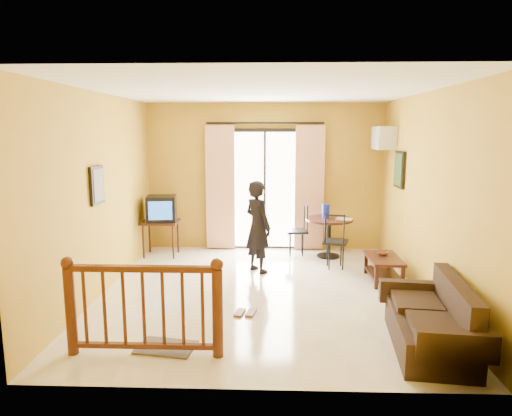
{
  "coord_description": "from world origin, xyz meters",
  "views": [
    {
      "loc": [
        0.14,
        -6.22,
        2.27
      ],
      "look_at": [
        -0.09,
        0.2,
        1.18
      ],
      "focal_mm": 32.0,
      "sensor_mm": 36.0,
      "label": 1
    }
  ],
  "objects_px": {
    "coffee_table": "(384,265)",
    "sofa": "(434,324)",
    "dining_table": "(329,227)",
    "television": "(162,208)",
    "standing_person": "(258,227)"
  },
  "relations": [
    {
      "from": "coffee_table",
      "to": "sofa",
      "type": "xyz_separation_m",
      "value": [
        -0.0,
        -2.2,
        0.02
      ]
    },
    {
      "from": "dining_table",
      "to": "coffee_table",
      "type": "bearing_deg",
      "value": -63.25
    },
    {
      "from": "television",
      "to": "dining_table",
      "type": "xyz_separation_m",
      "value": [
        3.04,
        0.01,
        -0.32
      ]
    },
    {
      "from": "television",
      "to": "dining_table",
      "type": "bearing_deg",
      "value": -7.62
    },
    {
      "from": "television",
      "to": "standing_person",
      "type": "bearing_deg",
      "value": -34.9
    },
    {
      "from": "standing_person",
      "to": "sofa",
      "type": "bearing_deg",
      "value": 175.49
    },
    {
      "from": "television",
      "to": "sofa",
      "type": "xyz_separation_m",
      "value": [
        3.72,
        -3.53,
        -0.61
      ]
    },
    {
      "from": "sofa",
      "to": "standing_person",
      "type": "height_order",
      "value": "standing_person"
    },
    {
      "from": "dining_table",
      "to": "coffee_table",
      "type": "height_order",
      "value": "dining_table"
    },
    {
      "from": "sofa",
      "to": "coffee_table",
      "type": "bearing_deg",
      "value": 96.35
    },
    {
      "from": "coffee_table",
      "to": "television",
      "type": "bearing_deg",
      "value": 160.38
    },
    {
      "from": "standing_person",
      "to": "coffee_table",
      "type": "bearing_deg",
      "value": -143.12
    },
    {
      "from": "television",
      "to": "dining_table",
      "type": "relative_size",
      "value": 0.67
    },
    {
      "from": "standing_person",
      "to": "television",
      "type": "bearing_deg",
      "value": 22.01
    },
    {
      "from": "dining_table",
      "to": "television",
      "type": "bearing_deg",
      "value": -179.73
    }
  ]
}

